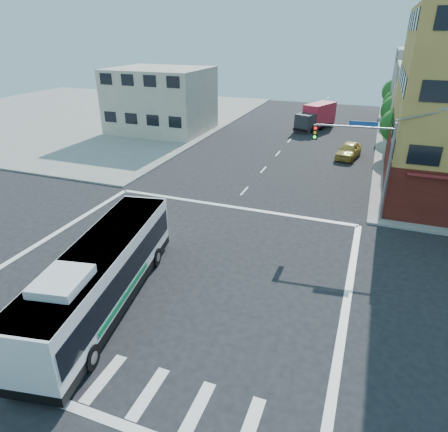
% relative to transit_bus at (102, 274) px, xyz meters
% --- Properties ---
extents(ground, '(120.00, 120.00, 0.00)m').
position_rel_transit_bus_xyz_m(ground, '(1.69, 4.05, -1.78)').
color(ground, black).
rests_on(ground, ground).
extents(sidewalk_nw, '(50.00, 50.00, 0.15)m').
position_rel_transit_bus_xyz_m(sidewalk_nw, '(-33.31, 39.05, -1.71)').
color(sidewalk_nw, gray).
rests_on(sidewalk_nw, ground).
extents(building_east_far, '(12.06, 10.06, 10.00)m').
position_rel_transit_bus_xyz_m(building_east_far, '(18.67, 52.03, 3.22)').
color(building_east_far, gray).
rests_on(building_east_far, ground).
extents(building_west, '(12.06, 10.06, 8.00)m').
position_rel_transit_bus_xyz_m(building_west, '(-15.33, 34.03, 2.22)').
color(building_west, beige).
rests_on(building_west, ground).
extents(signal_mast_ne, '(7.91, 1.13, 8.07)m').
position_rel_transit_bus_xyz_m(signal_mast_ne, '(10.77, 14.67, 3.20)').
color(signal_mast_ne, gray).
rests_on(signal_mast_ne, ground).
extents(street_tree_a, '(3.60, 3.60, 5.53)m').
position_rel_transit_bus_xyz_m(street_tree_a, '(13.59, 31.98, 1.80)').
color(street_tree_a, '#3B2315').
rests_on(street_tree_a, ground).
extents(street_tree_b, '(3.80, 3.80, 5.79)m').
position_rel_transit_bus_xyz_m(street_tree_b, '(13.59, 39.98, 1.97)').
color(street_tree_b, '#3B2315').
rests_on(street_tree_b, ground).
extents(street_tree_c, '(3.40, 3.40, 5.29)m').
position_rel_transit_bus_xyz_m(street_tree_c, '(13.59, 47.98, 1.68)').
color(street_tree_c, '#3B2315').
rests_on(street_tree_c, ground).
extents(street_tree_d, '(4.00, 4.00, 6.03)m').
position_rel_transit_bus_xyz_m(street_tree_d, '(13.59, 55.98, 2.10)').
color(street_tree_d, '#3B2315').
rests_on(street_tree_d, ground).
extents(transit_bus, '(4.79, 12.60, 3.65)m').
position_rel_transit_bus_xyz_m(transit_bus, '(0.00, 0.00, 0.00)').
color(transit_bus, black).
rests_on(transit_bus, ground).
extents(box_truck, '(4.69, 7.69, 3.34)m').
position_rel_transit_bus_xyz_m(box_truck, '(3.61, 42.30, -0.16)').
color(box_truck, '#2A292F').
rests_on(box_truck, ground).
extents(parked_car, '(2.72, 5.05, 1.63)m').
position_rel_transit_bus_xyz_m(parked_car, '(9.04, 30.10, -0.97)').
color(parked_car, gold).
rests_on(parked_car, ground).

